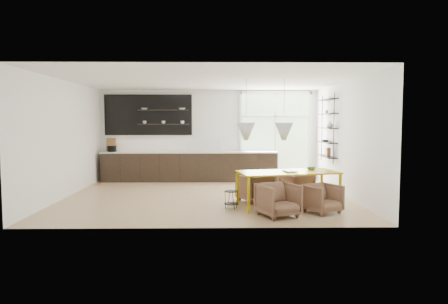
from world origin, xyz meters
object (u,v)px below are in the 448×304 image
armchair_back_right (296,186)px  armchair_front_right (322,198)px  dining_table (288,174)px  armchair_back_left (255,188)px  armchair_front_left (278,200)px  wire_stool (231,197)px

armchair_back_right → armchair_front_right: bearing=73.6°
dining_table → armchair_back_right: size_ratio=3.38×
armchair_back_left → armchair_back_right: 1.13m
armchair_front_right → armchair_back_left: bearing=107.2°
dining_table → armchair_back_left: 0.99m
armchair_back_left → armchair_front_left: (0.32, -1.50, 0.01)m
armchair_front_right → wire_stool: 1.92m
armchair_front_right → wire_stool: armchair_front_right is taller
armchair_back_left → wire_stool: 0.97m
armchair_back_right → armchair_front_left: armchair_front_left is taller
armchair_back_right → armchair_front_right: 1.60m
wire_stool → armchair_front_right: bearing=-12.8°
armchair_front_left → wire_stool: armchair_front_left is taller
dining_table → armchair_back_right: 1.14m
armchair_back_right → wire_stool: armchair_back_right is taller
dining_table → armchair_front_right: dining_table is taller
armchair_back_left → armchair_front_right: (1.29, -1.20, -0.03)m
armchair_back_right → armchair_front_right: size_ratio=1.04×
armchair_back_left → armchair_front_right: size_ratio=1.09×
armchair_back_right → wire_stool: (-1.65, -1.15, -0.06)m
armchair_front_left → armchair_front_right: (0.96, 0.30, -0.03)m
armchair_back_right → armchair_front_right: (0.23, -1.58, -0.01)m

